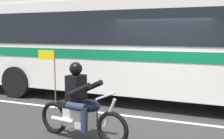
{
  "coord_description": "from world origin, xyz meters",
  "views": [
    {
      "loc": [
        1.77,
        -7.44,
        2.14
      ],
      "look_at": [
        -1.06,
        -0.8,
        1.22
      ],
      "focal_mm": 46.29,
      "sensor_mm": 36.0,
      "label": 1
    }
  ],
  "objects": [
    {
      "name": "ground_plane",
      "position": [
        0.0,
        0.0,
        0.0
      ],
      "size": [
        60.0,
        60.0,
        0.0
      ],
      "primitive_type": "plane",
      "color": "#2B2B2D"
    },
    {
      "name": "sidewalk_curb",
      "position": [
        0.0,
        5.1,
        0.07
      ],
      "size": [
        28.0,
        3.8,
        0.15
      ],
      "primitive_type": "cube",
      "color": "gray",
      "rests_on": "ground_plane"
    },
    {
      "name": "lane_center_stripe",
      "position": [
        0.0,
        -0.6,
        0.0
      ],
      "size": [
        26.6,
        0.14,
        0.01
      ],
      "primitive_type": "cube",
      "color": "silver",
      "rests_on": "ground_plane"
    },
    {
      "name": "transit_bus",
      "position": [
        -1.08,
        1.19,
        1.88
      ],
      "size": [
        12.22,
        2.75,
        3.22
      ],
      "color": "white",
      "rests_on": "ground_plane"
    },
    {
      "name": "motorcycle_with_rider",
      "position": [
        -1.01,
        -2.53,
        0.67
      ],
      "size": [
        2.18,
        0.68,
        1.78
      ],
      "color": "black",
      "rests_on": "ground_plane"
    },
    {
      "name": "fire_hydrant",
      "position": [
        -1.86,
        4.28,
        0.52
      ],
      "size": [
        0.22,
        0.3,
        0.75
      ],
      "color": "gold",
      "rests_on": "sidewalk_curb"
    }
  ]
}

